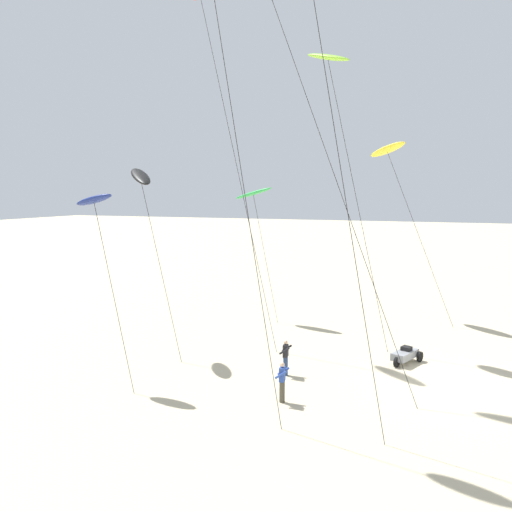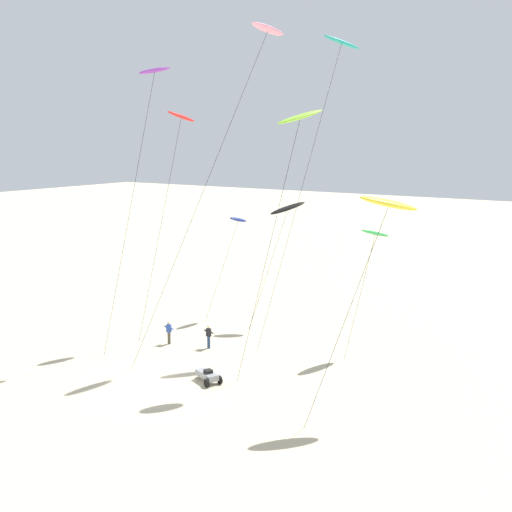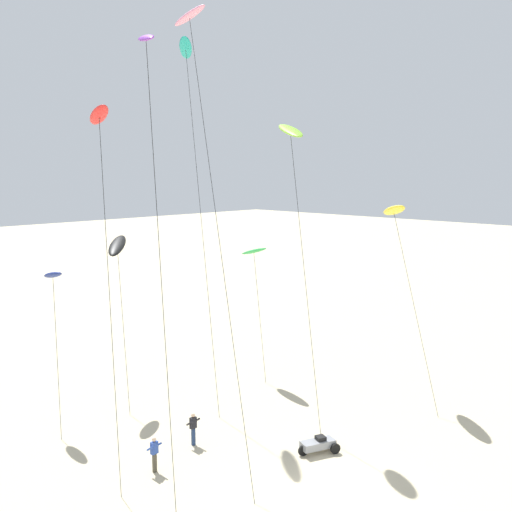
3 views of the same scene
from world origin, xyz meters
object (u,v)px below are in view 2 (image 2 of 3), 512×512
kite_black (288,209)px  kite_yellow (388,204)px  kite_green (375,234)px  kite_purple (154,77)px  kite_navy (238,220)px  kite_pink (266,32)px  kite_red (181,119)px  beach_buggy (207,375)px  kite_lime (300,118)px  kite_teal (341,46)px  kite_flyer_nearest (209,336)px  kite_flyer_middle (169,332)px

kite_black → kite_yellow: bearing=-41.7°
kite_green → kite_purple: bearing=-152.7°
kite_navy → kite_pink: bearing=-40.4°
kite_red → beach_buggy: bearing=-42.9°
kite_red → kite_lime: size_ratio=1.01×
kite_pink → kite_green: kite_pink is taller
kite_lime → kite_teal: (-1.07, 7.61, 5.14)m
kite_red → kite_purple: size_ratio=0.86×
kite_green → kite_flyer_nearest: bearing=-151.3°
kite_flyer_nearest → beach_buggy: bearing=-53.4°
kite_teal → kite_flyer_middle: 23.53m
kite_lime → kite_pink: 7.89m
kite_red → kite_pink: 8.56m
kite_green → kite_flyer_nearest: size_ratio=5.30×
kite_pink → kite_flyer_middle: (-5.77, -3.92, -20.63)m
kite_red → kite_black: 10.76m
kite_black → kite_yellow: 16.95m
kite_pink → kite_yellow: size_ratio=1.87×
kite_purple → kite_navy: (0.23, 9.41, -10.60)m
kite_teal → kite_black: bearing=168.1°
kite_red → kite_purple: (0.37, -3.15, 2.65)m
kite_red → kite_flyer_nearest: size_ratio=9.97×
kite_red → kite_navy: 10.13m
kite_red → kite_green: (13.59, 3.66, -7.66)m
kite_navy → kite_green: bearing=-11.3°
kite_purple → kite_black: bearing=64.8°
kite_teal → kite_green: 13.36m
kite_flyer_nearest → kite_flyer_middle: bearing=-165.0°
kite_green → kite_lime: bearing=-116.7°
kite_flyer_middle → beach_buggy: kite_flyer_middle is taller
kite_red → kite_flyer_nearest: bearing=-26.5°
kite_flyer_nearest → kite_flyer_middle: size_ratio=1.00×
kite_red → kite_black: kite_red is taller
kite_pink → kite_flyer_nearest: (-2.79, -3.11, -20.63)m
kite_green → kite_pink: bearing=-162.0°
kite_pink → kite_black: bearing=104.5°
kite_red → kite_black: size_ratio=1.68×
kite_red → kite_teal: (9.72, 5.71, 4.96)m
kite_red → kite_pink: size_ratio=0.75×
kite_black → kite_teal: bearing=-11.9°
kite_teal → kite_flyer_nearest: size_ratio=13.02×
kite_lime → kite_navy: bearing=141.4°
kite_lime → beach_buggy: 16.52m
beach_buggy → kite_flyer_nearest: bearing=126.6°
kite_lime → kite_navy: (-10.19, 8.15, -7.76)m
kite_flyer_nearest → kite_lime: bearing=-0.8°
kite_yellow → beach_buggy: size_ratio=5.61×
kite_navy → beach_buggy: (6.75, -13.10, -7.62)m
kite_green → kite_flyer_middle: kite_green is taller
kite_teal → kite_navy: kite_teal is taller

